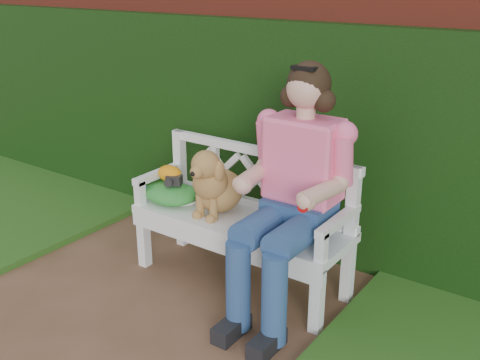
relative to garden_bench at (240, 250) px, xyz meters
The scene contains 10 objects.
ground 1.07m from the garden_bench, 108.58° to the right, with size 60.00×60.00×0.00m, color brown.
brick_wall 1.30m from the garden_bench, 109.85° to the left, with size 10.00×0.30×2.20m, color maroon.
ivy_hedge 0.98m from the garden_bench, 115.41° to the left, with size 10.00×0.18×1.70m, color #16330C.
garden_bench is the anchor object (origin of this frame).
seated_woman 0.71m from the garden_bench, ahead, with size 0.67×0.90×1.59m, color #CB325F, non-canonical shape.
dog 0.51m from the garden_bench, behind, with size 0.32×0.43×0.47m, color #955B3C, non-canonical shape.
tennis_racket 0.63m from the garden_bench, behind, with size 0.61×0.26×0.03m, color beige, non-canonical shape.
green_bag 0.65m from the garden_bench, behind, with size 0.41×0.32×0.14m, color green, non-canonical shape.
camera_item 0.67m from the garden_bench, behind, with size 0.10×0.08×0.07m, color black.
baseball_glove 0.74m from the garden_bench, behind, with size 0.19×0.14×0.12m, color orange.
Camera 1 is at (2.29, -1.80, 2.02)m, focal length 42.00 mm.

